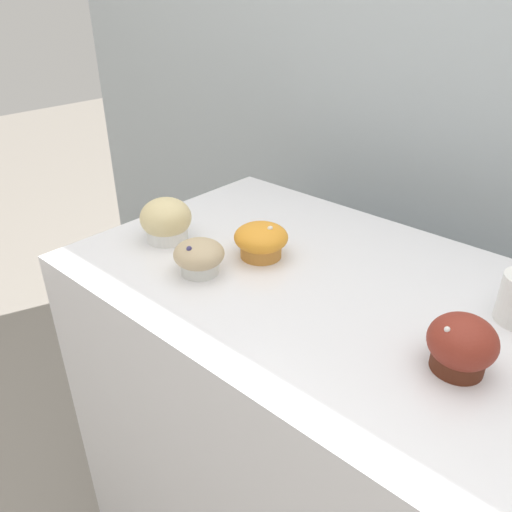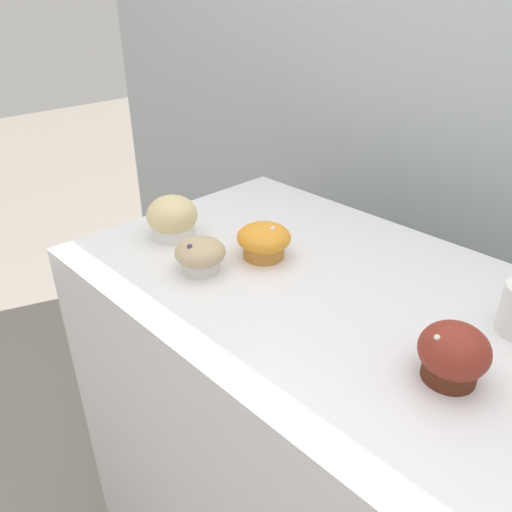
% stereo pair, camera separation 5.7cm
% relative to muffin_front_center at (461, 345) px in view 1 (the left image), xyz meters
% --- Properties ---
extents(wall_back, '(3.20, 0.10, 1.80)m').
position_rel_muffin_front_center_xyz_m(wall_back, '(-0.27, 0.68, -0.10)').
color(wall_back, '#A8B2B7').
rests_on(wall_back, ground).
extents(display_counter, '(1.00, 0.64, 0.96)m').
position_rel_muffin_front_center_xyz_m(display_counter, '(-0.27, 0.08, -0.52)').
color(display_counter, silver).
rests_on(display_counter, ground).
extents(muffin_front_center, '(0.10, 0.10, 0.09)m').
position_rel_muffin_front_center_xyz_m(muffin_front_center, '(0.00, 0.00, 0.00)').
color(muffin_front_center, '#522416').
rests_on(muffin_front_center, display_counter).
extents(muffin_back_left, '(0.11, 0.11, 0.07)m').
position_rel_muffin_front_center_xyz_m(muffin_back_left, '(-0.43, 0.06, -0.01)').
color(muffin_back_left, '#C47F36').
rests_on(muffin_back_left, display_counter).
extents(muffin_back_right, '(0.10, 0.10, 0.07)m').
position_rel_muffin_front_center_xyz_m(muffin_back_right, '(-0.48, -0.06, -0.01)').
color(muffin_back_right, silver).
rests_on(muffin_back_right, display_counter).
extents(muffin_front_left, '(0.11, 0.11, 0.09)m').
position_rel_muffin_front_center_xyz_m(muffin_front_left, '(-0.64, -0.02, 0.00)').
color(muffin_front_left, white).
rests_on(muffin_front_left, display_counter).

